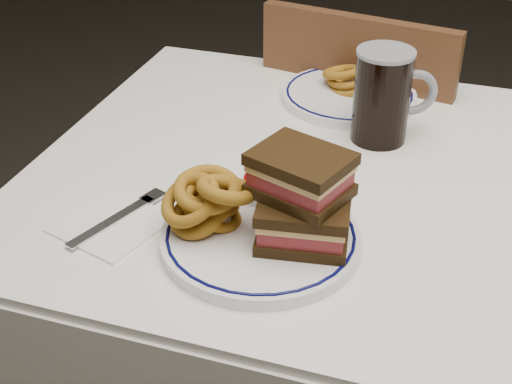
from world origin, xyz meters
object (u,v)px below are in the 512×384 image
(beer_mug, at_px, (384,95))
(far_plate, at_px, (349,95))
(main_plate, at_px, (261,238))
(chair_far, at_px, (364,168))
(reuben_sandwich, at_px, (302,198))

(beer_mug, height_order, far_plate, beer_mug)
(main_plate, height_order, far_plate, main_plate)
(chair_far, bearing_deg, main_plate, -93.01)
(chair_far, xyz_separation_m, far_plate, (-0.01, -0.20, 0.28))
(main_plate, bearing_deg, reuben_sandwich, 10.08)
(beer_mug, bearing_deg, chair_far, 101.73)
(chair_far, distance_m, main_plate, 0.75)
(reuben_sandwich, relative_size, beer_mug, 0.93)
(far_plate, bearing_deg, main_plate, -92.60)
(main_plate, bearing_deg, beer_mug, 73.55)
(reuben_sandwich, bearing_deg, beer_mug, 81.61)
(reuben_sandwich, distance_m, beer_mug, 0.36)
(chair_far, distance_m, reuben_sandwich, 0.77)
(chair_far, relative_size, far_plate, 3.41)
(chair_far, height_order, reuben_sandwich, reuben_sandwich)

